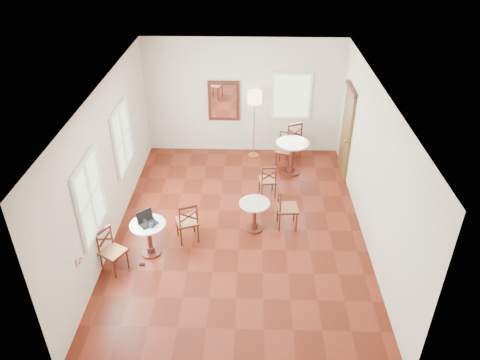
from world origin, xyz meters
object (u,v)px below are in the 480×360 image
(chair_back_b, at_px, (285,150))
(power_adapter, at_px, (142,264))
(cafe_table_mid, at_px, (254,213))
(laptop, at_px, (147,220))
(chair_mid_b, at_px, (286,208))
(water_glass, at_px, (145,222))
(chair_near_b, at_px, (112,251))
(mouse, at_px, (147,223))
(floor_lamp, at_px, (255,102))
(chair_mid_a, at_px, (268,180))
(navy_mug, at_px, (152,225))
(cafe_table_back, at_px, (292,154))
(chair_near_a, at_px, (187,221))
(chair_back_a, at_px, (291,139))
(cafe_table_near, at_px, (149,235))

(chair_back_b, relative_size, power_adapter, 9.56)
(cafe_table_mid, xyz_separation_m, laptop, (-1.99, -0.78, 0.35))
(chair_mid_b, xyz_separation_m, water_glass, (-2.66, -0.96, 0.29))
(chair_near_b, xyz_separation_m, chair_back_b, (3.30, 3.94, 0.01))
(laptop, relative_size, water_glass, 4.09)
(cafe_table_mid, height_order, mouse, mouse)
(chair_near_b, distance_m, floor_lamp, 5.20)
(chair_mid_a, bearing_deg, water_glass, 32.19)
(navy_mug, bearing_deg, floor_lamp, 65.41)
(cafe_table_back, bearing_deg, chair_back_b, 112.54)
(chair_near_a, height_order, power_adapter, chair_near_a)
(chair_near_a, relative_size, chair_back_a, 0.90)
(floor_lamp, distance_m, water_glass, 4.50)
(cafe_table_near, distance_m, cafe_table_mid, 2.13)
(chair_near_a, xyz_separation_m, navy_mug, (-0.57, -0.54, 0.30))
(cafe_table_back, height_order, mouse, cafe_table_back)
(cafe_table_back, distance_m, chair_mid_a, 1.22)
(chair_near_b, bearing_deg, chair_mid_a, -18.14)
(cafe_table_back, xyz_separation_m, chair_near_a, (-2.21, -2.69, -0.07))
(chair_mid_a, relative_size, mouse, 7.62)
(cafe_table_mid, distance_m, water_glass, 2.20)
(cafe_table_mid, relative_size, laptop, 1.57)
(cafe_table_back, xyz_separation_m, chair_near_b, (-3.45, -3.58, -0.09))
(cafe_table_near, distance_m, chair_near_a, 0.79)
(cafe_table_near, distance_m, cafe_table_back, 4.24)
(cafe_table_back, bearing_deg, chair_near_b, -133.98)
(navy_mug, bearing_deg, chair_back_a, 55.21)
(cafe_table_back, bearing_deg, chair_mid_a, -120.22)
(water_glass, bearing_deg, power_adapter, -101.37)
(cafe_table_mid, bearing_deg, power_adapter, -151.04)
(power_adapter, bearing_deg, chair_back_b, 53.47)
(chair_mid_b, height_order, chair_back_a, chair_back_a)
(floor_lamp, height_order, mouse, floor_lamp)
(water_glass, bearing_deg, mouse, 26.17)
(cafe_table_mid, height_order, chair_near_b, chair_near_b)
(chair_back_b, xyz_separation_m, mouse, (-2.73, -3.48, 0.28))
(power_adapter, bearing_deg, chair_mid_b, 25.19)
(chair_mid_a, height_order, chair_back_b, chair_back_b)
(chair_back_b, distance_m, laptop, 4.42)
(cafe_table_near, bearing_deg, chair_mid_a, 42.39)
(chair_mid_b, bearing_deg, mouse, 105.86)
(chair_back_b, distance_m, navy_mug, 4.46)
(cafe_table_near, distance_m, chair_mid_a, 3.07)
(cafe_table_back, bearing_deg, power_adapter, -130.74)
(cafe_table_back, distance_m, floor_lamp, 1.59)
(cafe_table_mid, distance_m, chair_back_a, 3.29)
(chair_near_b, distance_m, power_adapter, 0.64)
(cafe_table_near, distance_m, chair_back_a, 4.92)
(cafe_table_near, relative_size, mouse, 6.54)
(mouse, xyz_separation_m, navy_mug, (0.10, -0.11, 0.03))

